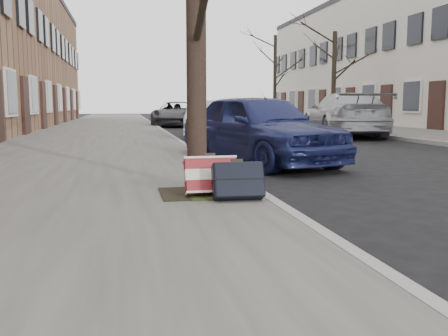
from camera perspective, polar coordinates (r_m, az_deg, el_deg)
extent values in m
plane|color=black|center=(5.37, 20.71, -5.50)|extent=(120.00, 120.00, 0.00)
cube|color=slate|center=(19.48, -13.97, 3.87)|extent=(5.00, 70.00, 0.12)
cube|color=#67645D|center=(22.17, 17.32, 4.14)|extent=(4.00, 70.00, 0.12)
cube|color=black|center=(5.78, -3.03, -2.87)|extent=(0.85, 0.85, 0.02)
cube|color=maroon|center=(5.59, -1.52, -0.96)|extent=(0.58, 0.32, 0.45)
cube|color=black|center=(5.35, 1.63, -1.40)|extent=(0.57, 0.34, 0.44)
imported|color=navy|center=(9.60, 4.05, 4.55)|extent=(2.80, 4.36, 1.38)
imported|color=#B0B3B8|center=(16.49, -1.84, 5.51)|extent=(2.07, 4.06, 1.28)
imported|color=#38373C|center=(26.45, -5.45, 6.17)|extent=(3.17, 5.04, 1.30)
imported|color=#A4A6AC|center=(18.55, 13.61, 5.92)|extent=(3.05, 5.62, 1.55)
imported|color=maroon|center=(25.30, 5.84, 6.10)|extent=(2.12, 3.98, 1.29)
cylinder|color=black|center=(25.03, 12.44, 9.90)|extent=(0.22, 0.22, 4.49)
cylinder|color=black|center=(34.08, 5.84, 10.22)|extent=(0.23, 0.23, 5.59)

